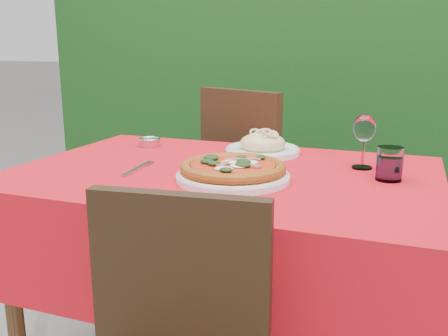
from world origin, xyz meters
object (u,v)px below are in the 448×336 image
(chair_far, at_px, (255,180))
(pasta_plate, at_px, (263,146))
(wine_glass, at_px, (364,131))
(steel_ramekin, at_px, (150,143))
(fork, at_px, (135,170))
(pizza_plate, at_px, (233,171))
(water_glass, at_px, (389,165))

(chair_far, xyz_separation_m, pasta_plate, (0.15, -0.40, 0.24))
(wine_glass, xyz_separation_m, steel_ramekin, (-0.78, 0.08, -0.10))
(wine_glass, height_order, fork, wine_glass)
(chair_far, relative_size, pizza_plate, 2.57)
(pasta_plate, relative_size, wine_glass, 1.54)
(wine_glass, bearing_deg, chair_far, 135.12)
(water_glass, distance_m, steel_ramekin, 0.89)
(water_glass, bearing_deg, pizza_plate, -159.16)
(steel_ramekin, bearing_deg, water_glass, -12.68)
(chair_far, relative_size, fork, 4.46)
(pizza_plate, height_order, pasta_plate, pasta_plate)
(pizza_plate, bearing_deg, steel_ramekin, 142.59)
(water_glass, bearing_deg, chair_far, 133.47)
(fork, bearing_deg, wine_glass, 18.41)
(pizza_plate, relative_size, pasta_plate, 1.41)
(pizza_plate, distance_m, steel_ramekin, 0.58)
(chair_far, distance_m, fork, 0.81)
(pizza_plate, height_order, water_glass, water_glass)
(chair_far, relative_size, pasta_plate, 3.63)
(pizza_plate, bearing_deg, water_glass, 20.84)
(pizza_plate, height_order, steel_ramekin, pizza_plate)
(chair_far, distance_m, steel_ramekin, 0.55)
(pasta_plate, distance_m, water_glass, 0.48)
(steel_ramekin, bearing_deg, fork, -67.61)
(water_glass, relative_size, wine_glass, 0.56)
(chair_far, height_order, water_glass, chair_far)
(chair_far, height_order, pasta_plate, chair_far)
(water_glass, height_order, fork, water_glass)
(chair_far, height_order, fork, chair_far)
(fork, bearing_deg, steel_ramekin, 107.46)
(pizza_plate, height_order, fork, pizza_plate)
(pasta_plate, xyz_separation_m, water_glass, (0.43, -0.22, 0.02))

